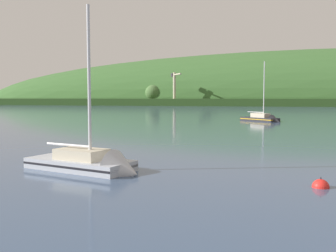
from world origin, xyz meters
TOP-DOWN VIEW (x-y plane):
  - far_shoreline_hill at (45.57, 225.56)m, footprint 569.29×94.38m
  - dockside_crane at (-29.89, 183.44)m, footprint 7.16×10.05m
  - sailboat_near_mooring at (3.20, 22.20)m, footprint 7.16×4.06m
  - sailboat_outer_reach at (12.14, 67.81)m, footprint 7.15×6.72m
  - mooring_buoy_foreground at (14.41, 21.22)m, footprint 0.74×0.74m

SIDE VIEW (x-z plane):
  - mooring_buoy_foreground at x=14.41m, z-range -0.41..0.41m
  - far_shoreline_hill at x=45.57m, z-range -30.20..30.40m
  - sailboat_near_mooring at x=3.20m, z-range -4.68..5.11m
  - sailboat_outer_reach at x=12.14m, z-range -5.19..5.63m
  - dockside_crane at x=-29.89m, z-range -0.56..15.54m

